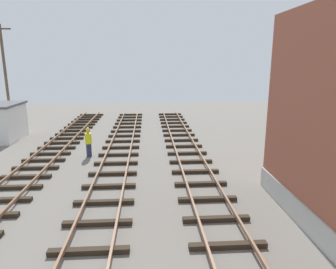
% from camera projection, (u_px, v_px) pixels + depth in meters
% --- Properties ---
extents(utility_pole_far, '(1.80, 0.24, 8.98)m').
position_uv_depth(utility_pole_far, '(5.00, 74.00, 27.10)').
color(utility_pole_far, brown).
rests_on(utility_pole_far, ground).
extents(track_worker_foreground, '(0.40, 0.40, 1.87)m').
position_uv_depth(track_worker_foreground, '(88.00, 142.00, 18.70)').
color(track_worker_foreground, '#262D4C').
rests_on(track_worker_foreground, ground).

